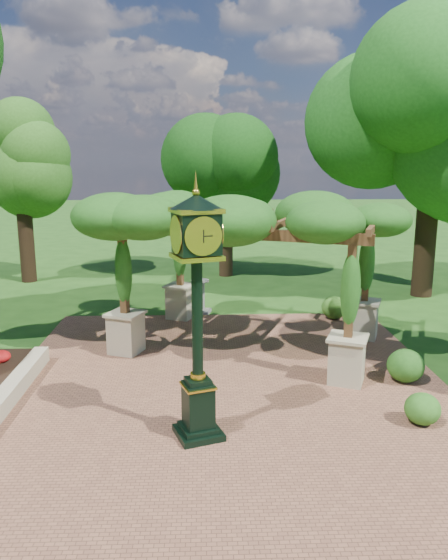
{
  "coord_description": "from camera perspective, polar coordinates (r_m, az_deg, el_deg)",
  "views": [
    {
      "loc": [
        -0.5,
        -10.26,
        5.02
      ],
      "look_at": [
        0.0,
        2.5,
        2.2
      ],
      "focal_mm": 35.0,
      "sensor_mm": 36.0,
      "label": 1
    }
  ],
  "objects": [
    {
      "name": "ground",
      "position": [
        11.43,
        0.5,
        -13.6
      ],
      "size": [
        120.0,
        120.0,
        0.0
      ],
      "primitive_type": "plane",
      "color": "#1E4714",
      "rests_on": "ground"
    },
    {
      "name": "brick_plaza",
      "position": [
        12.33,
        0.28,
        -11.47
      ],
      "size": [
        10.0,
        12.0,
        0.04
      ],
      "primitive_type": "cube",
      "color": "brown",
      "rests_on": "ground"
    },
    {
      "name": "border_wall",
      "position": [
        12.48,
        -21.65,
        -11.19
      ],
      "size": [
        0.35,
        5.0,
        0.4
      ],
      "primitive_type": "cube",
      "color": "#C6B793",
      "rests_on": "ground"
    },
    {
      "name": "pedestal_clock",
      "position": [
        9.51,
        -2.83,
        -1.67
      ],
      "size": [
        1.13,
        1.13,
        4.52
      ],
      "rotation": [
        0.0,
        0.0,
        0.34
      ],
      "color": "black",
      "rests_on": "brick_plaza"
    },
    {
      "name": "pergola",
      "position": [
        14.42,
        2.81,
        6.11
      ],
      "size": [
        7.72,
        6.35,
        4.18
      ],
      "rotation": [
        0.0,
        0.0,
        -0.39
      ],
      "color": "tan",
      "rests_on": "brick_plaza"
    },
    {
      "name": "sundial",
      "position": [
        18.16,
        -2.53,
        -1.96
      ],
      "size": [
        0.78,
        0.78,
        1.14
      ],
      "rotation": [
        0.0,
        0.0,
        -0.27
      ],
      "color": "gray",
      "rests_on": "ground"
    },
    {
      "name": "shrub_front",
      "position": [
        11.41,
        20.03,
        -12.53
      ],
      "size": [
        0.82,
        0.82,
        0.61
      ],
      "primitive_type": "ellipsoid",
      "rotation": [
        0.0,
        0.0,
        0.24
      ],
      "color": "#2B621C",
      "rests_on": "brick_plaza"
    },
    {
      "name": "shrub_mid",
      "position": [
        13.28,
        18.45,
        -8.49
      ],
      "size": [
        1.06,
        1.06,
        0.76
      ],
      "primitive_type": "ellipsoid",
      "rotation": [
        0.0,
        0.0,
        -0.31
      ],
      "color": "#204F16",
      "rests_on": "brick_plaza"
    },
    {
      "name": "shrub_back",
      "position": [
        17.78,
        11.46,
        -2.83
      ],
      "size": [
        0.99,
        0.99,
        0.73
      ],
      "primitive_type": "ellipsoid",
      "rotation": [
        0.0,
        0.0,
        0.26
      ],
      "color": "#34681E",
      "rests_on": "brick_plaza"
    },
    {
      "name": "tree_west_far",
      "position": [
        23.93,
        -20.56,
        11.94
      ],
      "size": [
        3.24,
        3.24,
        7.5
      ],
      "color": "black",
      "rests_on": "ground"
    },
    {
      "name": "tree_north",
      "position": [
        23.66,
        0.21,
        10.96
      ],
      "size": [
        3.97,
        3.97,
        6.41
      ],
      "color": "#382416",
      "rests_on": "ground"
    },
    {
      "name": "tree_east_far",
      "position": [
        21.42,
        21.21,
        15.71
      ],
      "size": [
        6.18,
        6.18,
        9.49
      ],
      "color": "black",
      "rests_on": "ground"
    }
  ]
}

